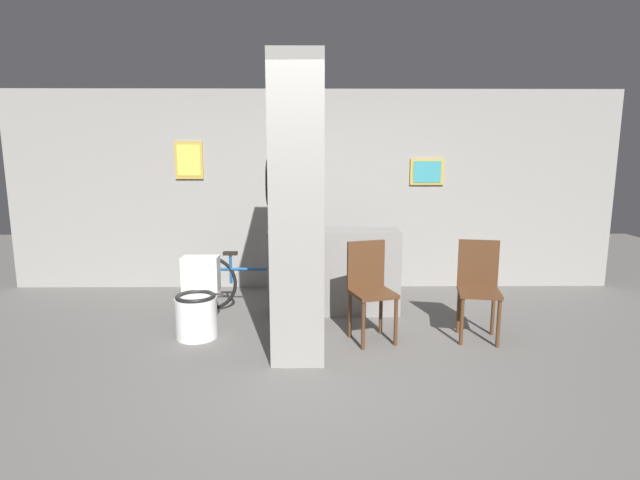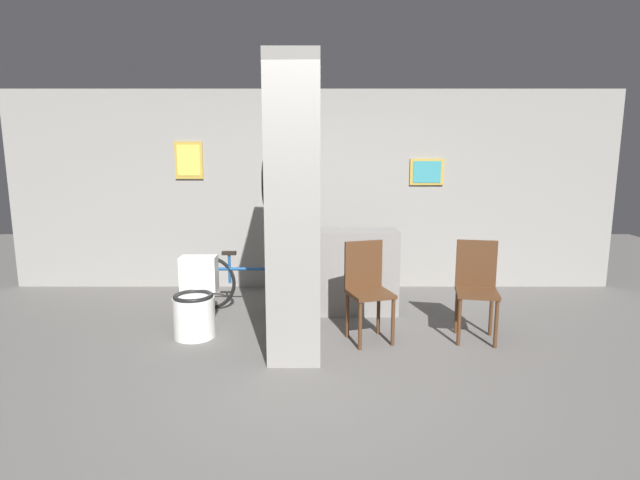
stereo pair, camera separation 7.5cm
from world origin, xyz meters
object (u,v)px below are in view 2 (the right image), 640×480
bicycle (255,282)px  bottle_tall (312,222)px  toilet (198,304)px  chair_near_pillar (370,286)px  chair_by_doorway (479,285)px

bicycle → bottle_tall: (0.66, -0.03, 0.70)m
toilet → bicycle: toilet is taller
toilet → chair_near_pillar: size_ratio=0.79×
toilet → chair_by_doorway: chair_by_doorway is taller
bottle_tall → bicycle: bearing=177.1°
toilet → chair_near_pillar: 1.72m
chair_by_doorway → bottle_tall: (-1.64, 0.84, 0.51)m
bicycle → bottle_tall: bearing=-2.9°
chair_near_pillar → bicycle: bearing=126.3°
chair_by_doorway → toilet: bearing=-171.0°
chair_near_pillar → bicycle: (-1.24, 0.91, -0.20)m
toilet → chair_near_pillar: chair_near_pillar is taller
chair_near_pillar → bottle_tall: bottle_tall is taller
bicycle → bottle_tall: bottle_tall is taller
chair_by_doorway → bottle_tall: 1.91m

